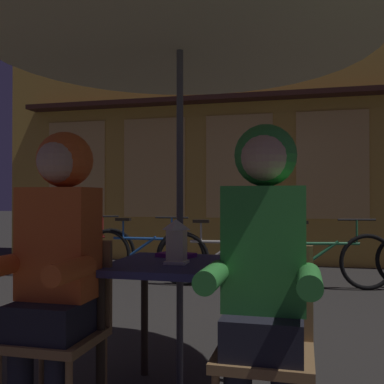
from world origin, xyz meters
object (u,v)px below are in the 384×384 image
person_left_hooded (56,248)px  book (176,255)px  bicycle_second (143,254)px  chair_right (265,337)px  person_right_hooded (264,254)px  bicycle_third (224,258)px  lantern (176,240)px  bicycle_fourth (323,260)px  bicycle_nearest (74,251)px  chair_left (62,322)px  cafe_table (180,281)px  patio_umbrella (180,15)px

person_left_hooded → book: person_left_hooded is taller
person_left_hooded → bicycle_second: person_left_hooded is taller
chair_right → book: (-0.56, 0.56, 0.26)m
person_right_hooded → bicycle_third: (-0.79, 3.56, -0.50)m
lantern → chair_right: 0.68m
bicycle_third → bicycle_fourth: same height
person_right_hooded → bicycle_nearest: 4.82m
chair_left → person_left_hooded: person_left_hooded is taller
bicycle_nearest → bicycle_second: same height
book → person_right_hooded: bearing=-26.9°
chair_right → person_right_hooded: size_ratio=0.62×
lantern → chair_left: 0.68m
person_left_hooded → bicycle_third: bearing=87.2°
person_right_hooded → bicycle_second: 4.23m
bicycle_fourth → cafe_table: bearing=-105.0°
cafe_table → patio_umbrella: (0.00, 0.00, 1.42)m
lantern → bicycle_fourth: lantern is taller
patio_umbrella → bicycle_nearest: (-2.44, 3.37, -1.71)m
bicycle_nearest → bicycle_second: bearing=-2.5°
bicycle_nearest → chair_left: bearing=-62.3°
cafe_table → bicycle_nearest: bicycle_nearest is taller
chair_right → bicycle_nearest: bearing=128.0°
person_left_hooded → person_right_hooded: (0.96, 0.00, 0.00)m
person_left_hooded → bicycle_third: (0.17, 3.56, -0.50)m
bicycle_nearest → bicycle_second: size_ratio=0.98×
person_right_hooded → bicycle_nearest: size_ratio=0.85×
cafe_table → bicycle_fourth: bicycle_fourth is taller
chair_left → book: bearing=54.2°
cafe_table → person_left_hooded: 0.67m
book → bicycle_third: bearing=115.6°
cafe_table → patio_umbrella: patio_umbrella is taller
bicycle_nearest → bicycle_second: (1.02, -0.04, 0.00)m
patio_umbrella → bicycle_third: size_ratio=1.38×
bicycle_nearest → bicycle_second: 1.03m
bicycle_third → book: (0.23, -2.94, 0.41)m
lantern → bicycle_nearest: (-2.44, 3.43, -0.51)m
patio_umbrella → lantern: (-0.00, -0.06, -1.20)m
chair_left → person_right_hooded: (0.96, -0.06, 0.36)m
person_right_hooded → chair_right: bearing=90.0°
bicycle_fourth → book: size_ratio=8.24×
person_left_hooded → person_right_hooded: size_ratio=1.00×
person_right_hooded → bicycle_second: person_right_hooded is taller
cafe_table → book: bearing=111.4°
bicycle_second → chair_left: bearing=-75.8°
chair_left → person_left_hooded: size_ratio=0.62×
chair_right → bicycle_second: (-1.90, 3.69, -0.14)m
bicycle_second → bicycle_fourth: (2.28, -0.11, 0.00)m
cafe_table → person_right_hooded: person_right_hooded is taller
cafe_table → chair_left: 0.62m
cafe_table → person_left_hooded: bearing=-138.4°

